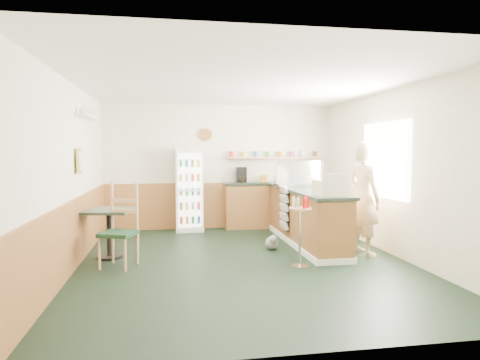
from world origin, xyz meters
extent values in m
plane|color=black|center=(0.00, 0.00, 0.00)|extent=(6.00, 6.00, 0.00)
cube|color=white|center=(0.00, 3.01, 1.35)|extent=(5.00, 0.02, 2.70)
cube|color=white|center=(-2.51, 0.00, 1.35)|extent=(0.02, 6.00, 2.70)
cube|color=white|center=(2.51, 0.00, 1.35)|extent=(0.02, 6.00, 2.70)
cube|color=white|center=(0.00, 0.00, 2.71)|extent=(5.00, 6.00, 0.02)
cube|color=#A16E34|center=(0.00, 2.97, 0.50)|extent=(4.98, 0.05, 1.00)
cube|color=#A16E34|center=(-2.47, 0.00, 0.50)|extent=(0.05, 5.98, 1.00)
cube|color=white|center=(2.46, 0.30, 1.55)|extent=(0.06, 1.45, 1.25)
cube|color=gold|center=(-2.45, 0.50, 1.55)|extent=(0.03, 0.32, 0.38)
cube|color=white|center=(-2.40, 1.00, 2.25)|extent=(0.18, 1.20, 0.03)
cylinder|color=#935424|center=(-0.30, 2.94, 2.05)|extent=(0.26, 0.04, 0.26)
cube|color=#A16E34|center=(1.35, 1.07, 0.47)|extent=(0.60, 2.95, 0.95)
cube|color=white|center=(1.35, 1.07, 0.05)|extent=(0.64, 2.97, 0.10)
cube|color=#28372B|center=(1.35, 1.08, 0.98)|extent=(0.68, 3.01, 0.05)
cube|color=#A16E34|center=(1.20, 2.80, 0.47)|extent=(2.20, 0.38, 0.95)
cube|color=#28372B|center=(1.20, 2.80, 0.98)|extent=(2.24, 0.42, 0.05)
cube|color=tan|center=(1.20, 2.88, 1.55)|extent=(2.10, 0.22, 0.04)
cube|color=black|center=(0.45, 2.80, 1.18)|extent=(0.22, 0.18, 0.34)
cylinder|color=#B2664C|center=(0.25, 2.88, 1.63)|extent=(0.10, 0.10, 0.12)
cylinder|color=#B2664C|center=(0.52, 2.88, 1.63)|extent=(0.10, 0.10, 0.12)
cylinder|color=#B2664C|center=(0.79, 2.88, 1.63)|extent=(0.10, 0.10, 0.12)
cylinder|color=#B2664C|center=(1.06, 2.88, 1.63)|extent=(0.10, 0.10, 0.12)
cylinder|color=#B2664C|center=(1.34, 2.88, 1.63)|extent=(0.10, 0.10, 0.12)
cylinder|color=#B2664C|center=(1.61, 2.88, 1.63)|extent=(0.10, 0.10, 0.12)
cylinder|color=#B2664C|center=(1.88, 2.88, 1.63)|extent=(0.10, 0.10, 0.12)
cylinder|color=#B2664C|center=(2.15, 2.88, 1.63)|extent=(0.10, 0.10, 0.12)
cube|color=silver|center=(-0.68, 2.78, 0.87)|extent=(0.58, 0.41, 1.74)
cube|color=white|center=(-0.68, 2.55, 0.88)|extent=(0.48, 0.02, 1.54)
cube|color=silver|center=(-0.68, 2.48, 0.88)|extent=(0.52, 0.02, 1.60)
cube|color=silver|center=(1.35, 1.56, 1.04)|extent=(0.87, 0.45, 0.06)
cube|color=silver|center=(1.35, 1.56, 1.29)|extent=(0.85, 0.43, 0.43)
cube|color=beige|center=(1.35, -0.06, 1.13)|extent=(0.44, 0.46, 0.24)
imported|color=tan|center=(2.05, 0.17, 0.93)|extent=(0.57, 0.70, 1.85)
cylinder|color=silver|center=(0.78, -0.39, 0.01)|extent=(0.25, 0.25, 0.02)
cylinder|color=silver|center=(0.78, -0.39, 0.44)|extent=(0.04, 0.04, 0.85)
cylinder|color=tan|center=(0.78, -0.39, 0.86)|extent=(0.33, 0.33, 0.02)
cylinder|color=red|center=(0.87, -0.43, 0.95)|extent=(0.05, 0.05, 0.15)
cylinder|color=red|center=(0.86, -0.34, 0.95)|extent=(0.05, 0.05, 0.15)
cylinder|color=red|center=(0.79, -0.29, 0.95)|extent=(0.05, 0.05, 0.15)
cylinder|color=red|center=(0.71, -0.32, 0.95)|extent=(0.05, 0.05, 0.15)
cylinder|color=red|center=(0.68, -0.40, 0.95)|extent=(0.05, 0.05, 0.15)
cylinder|color=red|center=(0.72, -0.47, 0.95)|extent=(0.05, 0.05, 0.15)
cylinder|color=red|center=(0.81, -0.49, 0.95)|extent=(0.05, 0.05, 0.15)
cube|color=black|center=(1.01, 1.26, 0.25)|extent=(0.05, 0.41, 0.03)
cube|color=silver|center=(0.99, 1.26, 0.32)|extent=(0.09, 0.37, 0.14)
cube|color=black|center=(1.01, 1.26, 0.42)|extent=(0.05, 0.41, 0.03)
cube|color=silver|center=(0.99, 1.26, 0.49)|extent=(0.09, 0.37, 0.14)
cube|color=black|center=(1.01, 1.26, 0.58)|extent=(0.05, 0.41, 0.03)
cube|color=silver|center=(0.99, 1.26, 0.65)|extent=(0.09, 0.37, 0.14)
cube|color=black|center=(1.01, 1.26, 0.75)|extent=(0.05, 0.41, 0.03)
cube|color=silver|center=(0.99, 1.26, 0.82)|extent=(0.09, 0.37, 0.14)
cube|color=black|center=(1.01, 1.26, 0.92)|extent=(0.05, 0.41, 0.03)
cube|color=silver|center=(0.99, 1.26, 0.99)|extent=(0.09, 0.37, 0.14)
cylinder|color=black|center=(-2.05, 0.60, 0.02)|extent=(0.40, 0.40, 0.04)
cylinder|color=black|center=(-2.05, 0.60, 0.38)|extent=(0.08, 0.08, 0.71)
cube|color=#28372B|center=(-2.05, 0.60, 0.76)|extent=(0.82, 0.82, 0.04)
cube|color=black|center=(-1.84, 0.04, 0.50)|extent=(0.60, 0.60, 0.06)
cylinder|color=tan|center=(-2.04, -0.16, 0.24)|extent=(0.04, 0.04, 0.49)
cylinder|color=tan|center=(-1.64, -0.16, 0.24)|extent=(0.04, 0.04, 0.49)
cylinder|color=tan|center=(-2.04, 0.24, 0.24)|extent=(0.04, 0.04, 0.49)
cylinder|color=tan|center=(-1.64, 0.24, 0.24)|extent=(0.04, 0.04, 0.49)
cube|color=tan|center=(-1.84, 0.25, 0.88)|extent=(0.41, 0.19, 0.75)
sphere|color=gray|center=(0.63, 0.75, 0.11)|extent=(0.22, 0.22, 0.22)
sphere|color=gray|center=(0.63, 0.64, 0.20)|extent=(0.13, 0.13, 0.13)
camera|label=1|loc=(-1.11, -6.34, 1.71)|focal=32.00mm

